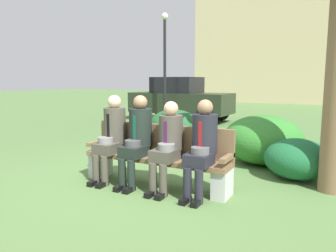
% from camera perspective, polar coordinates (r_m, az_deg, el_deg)
% --- Properties ---
extents(ground_plane, '(80.00, 80.00, 0.00)m').
position_cam_1_polar(ground_plane, '(4.86, -4.68, -10.61)').
color(ground_plane, '#52743E').
extents(park_bench, '(2.27, 0.44, 0.90)m').
position_cam_1_polar(park_bench, '(4.81, -1.91, -5.41)').
color(park_bench, brown).
rests_on(park_bench, ground).
extents(seated_man_leftmost, '(0.34, 0.72, 1.33)m').
position_cam_1_polar(seated_man_leftmost, '(5.05, -10.03, -1.34)').
color(seated_man_leftmost, '#4C473D').
rests_on(seated_man_leftmost, ground).
extents(seated_man_centerleft, '(0.34, 0.72, 1.34)m').
position_cam_1_polar(seated_man_centerleft, '(4.77, -5.46, -1.76)').
color(seated_man_centerleft, '#1E2823').
rests_on(seated_man_centerleft, ground).
extents(seated_man_centerright, '(0.34, 0.72, 1.27)m').
position_cam_1_polar(seated_man_centerright, '(4.51, -0.02, -2.77)').
color(seated_man_centerright, '#4C473D').
rests_on(seated_man_centerright, ground).
extents(seated_man_rightmost, '(0.34, 0.72, 1.31)m').
position_cam_1_polar(seated_man_rightmost, '(4.30, 6.08, -3.10)').
color(seated_man_rightmost, '#23232D').
rests_on(seated_man_rightmost, ground).
extents(shrub_near_bench, '(1.32, 1.21, 0.82)m').
position_cam_1_polar(shrub_near_bench, '(8.20, 1.04, 0.08)').
color(shrub_near_bench, '#23582E').
rests_on(shrub_near_bench, ground).
extents(shrub_mid_lawn, '(1.04, 0.95, 0.65)m').
position_cam_1_polar(shrub_mid_lawn, '(5.50, 22.05, -5.46)').
color(shrub_mid_lawn, '#1C5E34').
rests_on(shrub_mid_lawn, ground).
extents(shrub_far_lawn, '(1.47, 1.35, 0.92)m').
position_cam_1_polar(shrub_far_lawn, '(6.25, 16.53, -2.35)').
color(shrub_far_lawn, '#327A2C').
rests_on(shrub_far_lawn, ground).
extents(parked_car_near, '(3.95, 1.81, 1.68)m').
position_cam_1_polar(parked_car_near, '(12.43, 2.11, 4.81)').
color(parked_car_near, '#232D1E').
rests_on(parked_car_near, ground).
extents(street_lamp, '(0.24, 0.24, 3.86)m').
position_cam_1_polar(street_lamp, '(11.45, -0.57, 12.06)').
color(street_lamp, black).
rests_on(street_lamp, ground).
extents(building_backdrop, '(16.10, 6.84, 9.64)m').
position_cam_1_polar(building_backdrop, '(25.97, 24.21, 14.72)').
color(building_backdrop, '#CBBA8C').
rests_on(building_backdrop, ground).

